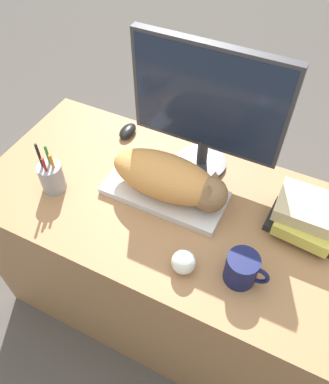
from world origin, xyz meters
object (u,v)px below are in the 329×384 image
(coffee_mug, at_px, (242,269))
(pen_cup, at_px, (52,177))
(computer_mouse, at_px, (128,131))
(monitor, at_px, (207,105))
(book_stack, at_px, (307,218))
(cat, at_px, (172,179))
(baseball, at_px, (184,262))
(keyboard, at_px, (165,193))

(coffee_mug, xyz_separation_m, pen_cup, (-0.66, 0.04, 0.01))
(computer_mouse, height_order, pen_cup, pen_cup)
(monitor, bearing_deg, book_stack, -17.29)
(computer_mouse, relative_size, coffee_mug, 0.73)
(cat, distance_m, monitor, 0.25)
(coffee_mug, height_order, baseball, coffee_mug)
(pen_cup, bearing_deg, book_stack, 14.07)
(keyboard, bearing_deg, computer_mouse, 140.92)
(cat, xyz_separation_m, monitor, (0.03, 0.18, 0.16))
(monitor, bearing_deg, coffee_mug, -53.60)
(monitor, bearing_deg, cat, -98.78)
(monitor, relative_size, computer_mouse, 5.48)
(pen_cup, height_order, book_stack, pen_cup)
(keyboard, relative_size, cat, 1.04)
(keyboard, height_order, coffee_mug, coffee_mug)
(monitor, distance_m, coffee_mug, 0.49)
(cat, relative_size, pen_cup, 1.99)
(computer_mouse, relative_size, baseball, 1.29)
(keyboard, bearing_deg, baseball, -52.91)
(computer_mouse, bearing_deg, coffee_mug, -33.84)
(keyboard, xyz_separation_m, coffee_mug, (0.32, -0.18, 0.04))
(computer_mouse, xyz_separation_m, coffee_mug, (0.57, -0.39, 0.03))
(cat, bearing_deg, monitor, 81.22)
(computer_mouse, bearing_deg, book_stack, -11.94)
(cat, distance_m, pen_cup, 0.39)
(coffee_mug, xyz_separation_m, baseball, (-0.15, -0.04, -0.01))
(cat, bearing_deg, coffee_mug, -31.01)
(pen_cup, bearing_deg, monitor, 38.42)
(cat, height_order, computer_mouse, cat)
(cat, height_order, book_stack, cat)
(coffee_mug, bearing_deg, book_stack, 63.82)
(computer_mouse, height_order, coffee_mug, coffee_mug)
(keyboard, distance_m, pen_cup, 0.37)
(computer_mouse, distance_m, coffee_mug, 0.69)
(baseball, bearing_deg, coffee_mug, 15.37)
(monitor, xyz_separation_m, coffee_mug, (0.26, -0.36, -0.21))
(computer_mouse, xyz_separation_m, pen_cup, (-0.08, -0.34, 0.04))
(baseball, relative_size, book_stack, 0.33)
(keyboard, distance_m, monitor, 0.31)
(coffee_mug, bearing_deg, monitor, 126.40)
(monitor, height_order, baseball, monitor)
(baseball, bearing_deg, monitor, 105.62)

